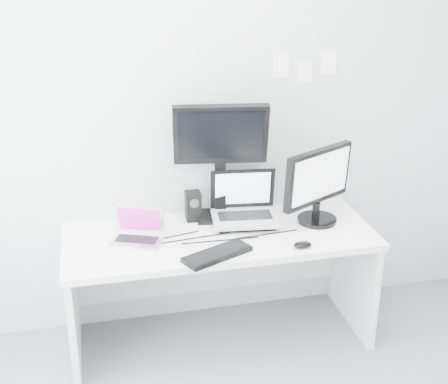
# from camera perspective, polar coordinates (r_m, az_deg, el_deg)

# --- Properties ---
(back_wall) EXTENTS (3.60, 0.00, 3.60)m
(back_wall) POSITION_cam_1_polar(r_m,az_deg,el_deg) (3.68, -1.59, 7.18)
(back_wall) COLOR #BCBEC1
(back_wall) RESTS_ON ground
(desk) EXTENTS (1.80, 0.70, 0.73)m
(desk) POSITION_cam_1_polar(r_m,az_deg,el_deg) (3.75, -0.37, -8.92)
(desk) COLOR white
(desk) RESTS_ON ground
(macbook) EXTENTS (0.34, 0.30, 0.21)m
(macbook) POSITION_cam_1_polar(r_m,az_deg,el_deg) (3.46, -8.23, -3.14)
(macbook) COLOR silver
(macbook) RESTS_ON desk
(speaker) EXTENTS (0.11, 0.11, 0.18)m
(speaker) POSITION_cam_1_polar(r_m,az_deg,el_deg) (3.72, -2.88, -1.30)
(speaker) COLOR black
(speaker) RESTS_ON desk
(dell_laptop) EXTENTS (0.42, 0.34, 0.32)m
(dell_laptop) POSITION_cam_1_polar(r_m,az_deg,el_deg) (3.62, 2.01, -0.75)
(dell_laptop) COLOR #B2B4B9
(dell_laptop) RESTS_ON desk
(rear_monitor) EXTENTS (0.58, 0.28, 0.75)m
(rear_monitor) POSITION_cam_1_polar(r_m,az_deg,el_deg) (3.63, -0.33, 2.96)
(rear_monitor) COLOR black
(rear_monitor) RESTS_ON desk
(samsung_monitor) EXTENTS (0.57, 0.46, 0.48)m
(samsung_monitor) POSITION_cam_1_polar(r_m,az_deg,el_deg) (3.68, 8.82, 0.66)
(samsung_monitor) COLOR black
(samsung_monitor) RESTS_ON desk
(keyboard) EXTENTS (0.41, 0.29, 0.03)m
(keyboard) POSITION_cam_1_polar(r_m,az_deg,el_deg) (3.32, -0.63, -5.81)
(keyboard) COLOR black
(keyboard) RESTS_ON desk
(mouse) EXTENTS (0.11, 0.07, 0.03)m
(mouse) POSITION_cam_1_polar(r_m,az_deg,el_deg) (3.44, 7.31, -4.89)
(mouse) COLOR black
(mouse) RESTS_ON desk
(wall_note_0) EXTENTS (0.10, 0.00, 0.14)m
(wall_note_0) POSITION_cam_1_polar(r_m,az_deg,el_deg) (3.72, 5.34, 11.55)
(wall_note_0) COLOR white
(wall_note_0) RESTS_ON back_wall
(wall_note_1) EXTENTS (0.09, 0.00, 0.13)m
(wall_note_1) POSITION_cam_1_polar(r_m,az_deg,el_deg) (3.78, 7.52, 11.00)
(wall_note_1) COLOR white
(wall_note_1) RESTS_ON back_wall
(wall_note_2) EXTENTS (0.10, 0.00, 0.14)m
(wall_note_2) POSITION_cam_1_polar(r_m,az_deg,el_deg) (3.82, 9.72, 11.77)
(wall_note_2) COLOR white
(wall_note_2) RESTS_ON back_wall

